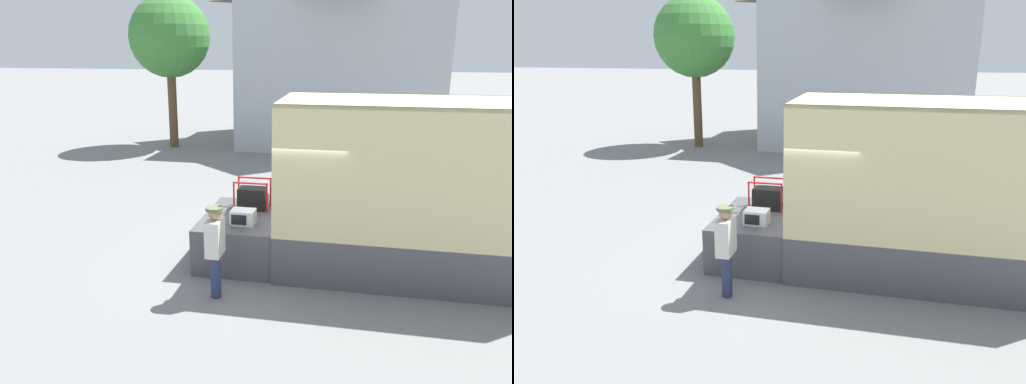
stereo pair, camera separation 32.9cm
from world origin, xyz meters
The scene contains 8 objects.
ground_plane centered at (0.00, 0.00, 0.00)m, with size 160.00×160.00×0.00m, color gray.
box_truck centered at (4.01, 0.00, 0.98)m, with size 6.87×2.31×3.22m.
tailgate_deck centered at (-0.76, 0.00, 0.45)m, with size 1.52×2.20×0.89m, color #4C4C51.
microwave centered at (-0.64, -0.52, 1.03)m, with size 0.45×0.36×0.28m.
portable_generator centered at (-0.64, 0.42, 1.13)m, with size 0.71×0.47×0.62m.
worker_person centered at (-0.84, -1.77, 0.98)m, with size 0.29×0.44×1.62m.
house_backdrop centered at (0.54, 13.45, 4.14)m, with size 8.45×6.97×8.12m.
street_tree centered at (-6.23, 10.70, 4.47)m, with size 3.27×3.27×6.14m.
Camera 1 is at (1.37, -9.17, 4.13)m, focal length 35.00 mm.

